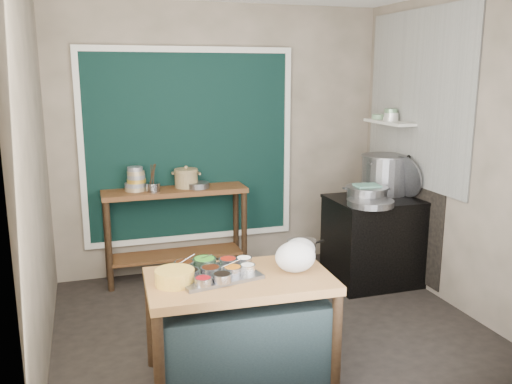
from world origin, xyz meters
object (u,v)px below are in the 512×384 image
object	(u,v)px
yellow_basin	(175,277)
saucepan	(302,249)
ceramic_crock	(186,179)
stock_pot	(385,174)
utensil_cup	(153,187)
condiment_tray	(216,275)
prep_table	(240,328)
back_counter	(176,234)
steamer	(367,193)
stove_block	(375,242)

from	to	relation	value
yellow_basin	saucepan	size ratio (longest dim) A/B	1.15
ceramic_crock	stock_pot	world-z (taller)	stock_pot
utensil_cup	ceramic_crock	size ratio (longest dim) A/B	0.55
saucepan	yellow_basin	bearing A→B (deg)	170.55
saucepan	condiment_tray	bearing A→B (deg)	172.22
utensil_cup	ceramic_crock	xyz separation A→B (m)	(0.35, 0.09, 0.04)
prep_table	condiment_tray	world-z (taller)	condiment_tray
prep_table	back_counter	bearing A→B (deg)	95.39
saucepan	ceramic_crock	xyz separation A→B (m)	(-0.53, 1.81, 0.22)
saucepan	steamer	distance (m)	1.49
stove_block	saucepan	distance (m)	1.67
utensil_cup	steamer	world-z (taller)	utensil_cup
ceramic_crock	stove_block	bearing A→B (deg)	-23.47
yellow_basin	ceramic_crock	size ratio (longest dim) A/B	1.02
stock_pot	steamer	bearing A→B (deg)	-145.14
saucepan	prep_table	bearing A→B (deg)	-178.98
stove_block	utensil_cup	distance (m)	2.30
saucepan	stock_pot	xyz separation A→B (m)	(1.43, 1.23, 0.27)
stove_block	saucepan	world-z (taller)	saucepan
utensil_cup	saucepan	bearing A→B (deg)	-62.84
prep_table	stock_pot	world-z (taller)	stock_pot
saucepan	steamer	world-z (taller)	steamer
saucepan	stock_pot	bearing A→B (deg)	16.85
saucepan	stock_pot	world-z (taller)	stock_pot
saucepan	stove_block	bearing A→B (deg)	16.15
yellow_basin	saucepan	xyz separation A→B (m)	(1.00, 0.26, 0.01)
saucepan	steamer	xyz separation A→B (m)	(1.10, 1.00, 0.14)
prep_table	ceramic_crock	size ratio (longest dim) A/B	4.92
back_counter	steamer	size ratio (longest dim) A/B	3.42
yellow_basin	ceramic_crock	distance (m)	2.13
condiment_tray	stock_pot	bearing A→B (deg)	33.76
ceramic_crock	condiment_tray	bearing A→B (deg)	-95.13
back_counter	saucepan	xyz separation A→B (m)	(0.66, -1.77, 0.34)
back_counter	steamer	world-z (taller)	steamer
yellow_basin	utensil_cup	distance (m)	1.98
steamer	back_counter	bearing A→B (deg)	156.22
yellow_basin	stock_pot	world-z (taller)	stock_pot
stove_block	ceramic_crock	xyz separation A→B (m)	(-1.77, 0.77, 0.61)
back_counter	saucepan	world-z (taller)	back_counter
stove_block	steamer	size ratio (longest dim) A/B	2.13
stock_pot	back_counter	bearing A→B (deg)	165.37
yellow_basin	saucepan	distance (m)	1.03
back_counter	stock_pot	size ratio (longest dim) A/B	2.84
back_counter	yellow_basin	world-z (taller)	back_counter
yellow_basin	back_counter	bearing A→B (deg)	80.41
prep_table	utensil_cup	distance (m)	2.09
stove_block	condiment_tray	world-z (taller)	stove_block
prep_table	stove_block	world-z (taller)	stove_block
saucepan	utensil_cup	size ratio (longest dim) A/B	1.60
ceramic_crock	steamer	size ratio (longest dim) A/B	0.60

